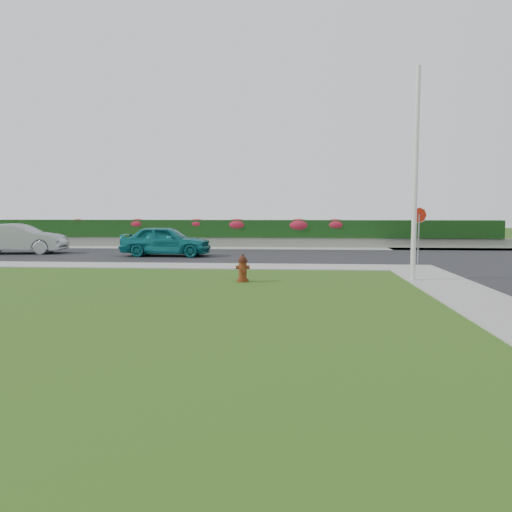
# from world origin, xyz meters

# --- Properties ---
(ground) EXTENTS (120.00, 120.00, 0.00)m
(ground) POSITION_xyz_m (0.00, 0.00, 0.00)
(ground) COLOR black
(ground) RESTS_ON ground
(street_far) EXTENTS (26.00, 8.00, 0.04)m
(street_far) POSITION_xyz_m (-5.00, 14.00, 0.02)
(street_far) COLOR black
(street_far) RESTS_ON ground
(sidewalk_far) EXTENTS (24.00, 2.00, 0.04)m
(sidewalk_far) POSITION_xyz_m (-6.00, 9.00, 0.02)
(sidewalk_far) COLOR gray
(sidewalk_far) RESTS_ON ground
(curb_corner) EXTENTS (2.00, 2.00, 0.04)m
(curb_corner) POSITION_xyz_m (7.00, 9.00, 0.02)
(curb_corner) COLOR gray
(curb_corner) RESTS_ON ground
(sidewalk_beyond) EXTENTS (34.00, 2.00, 0.04)m
(sidewalk_beyond) POSITION_xyz_m (-1.00, 19.00, 0.02)
(sidewalk_beyond) COLOR gray
(sidewalk_beyond) RESTS_ON ground
(retaining_wall) EXTENTS (34.00, 0.40, 0.60)m
(retaining_wall) POSITION_xyz_m (-1.00, 20.50, 0.30)
(retaining_wall) COLOR gray
(retaining_wall) RESTS_ON ground
(hedge) EXTENTS (32.00, 0.90, 1.10)m
(hedge) POSITION_xyz_m (-1.00, 20.60, 1.15)
(hedge) COLOR black
(hedge) RESTS_ON retaining_wall
(fire_hydrant) EXTENTS (0.45, 0.43, 0.88)m
(fire_hydrant) POSITION_xyz_m (0.75, 4.73, 0.42)
(fire_hydrant) COLOR #51160C
(fire_hydrant) RESTS_ON ground
(sedan_teal) EXTENTS (4.46, 1.90, 1.50)m
(sedan_teal) POSITION_xyz_m (-3.96, 13.21, 0.79)
(sedan_teal) COLOR #0E676B
(sedan_teal) RESTS_ON street_far
(sedan_silver) EXTENTS (4.89, 2.30, 1.55)m
(sedan_silver) POSITION_xyz_m (-12.03, 14.07, 0.82)
(sedan_silver) COLOR #989B9F
(sedan_silver) RESTS_ON street_far
(utility_pole) EXTENTS (0.16, 0.16, 6.75)m
(utility_pole) POSITION_xyz_m (6.19, 5.34, 3.37)
(utility_pole) COLOR silver
(utility_pole) RESTS_ON ground
(stop_sign) EXTENTS (0.65, 0.16, 2.41)m
(stop_sign) POSITION_xyz_m (7.48, 10.07, 1.78)
(stop_sign) COLOR slate
(stop_sign) RESTS_ON ground
(flower_clump_a) EXTENTS (1.02, 0.66, 0.51)m
(flower_clump_a) POSITION_xyz_m (-11.69, 20.50, 1.50)
(flower_clump_a) COLOR #BF203C
(flower_clump_a) RESTS_ON hedge
(flower_clump_b) EXTENTS (1.29, 0.83, 0.65)m
(flower_clump_b) POSITION_xyz_m (-7.71, 20.50, 1.44)
(flower_clump_b) COLOR #BF203C
(flower_clump_b) RESTS_ON hedge
(flower_clump_c) EXTENTS (1.23, 0.79, 0.61)m
(flower_clump_c) POSITION_xyz_m (-3.85, 20.50, 1.46)
(flower_clump_c) COLOR #BF203C
(flower_clump_c) RESTS_ON hedge
(flower_clump_d) EXTENTS (1.46, 0.94, 0.73)m
(flower_clump_d) POSITION_xyz_m (-1.27, 20.50, 1.41)
(flower_clump_d) COLOR #BF203C
(flower_clump_d) RESTS_ON hedge
(flower_clump_e) EXTENTS (1.57, 1.01, 0.78)m
(flower_clump_e) POSITION_xyz_m (2.60, 20.50, 1.39)
(flower_clump_e) COLOR #BF203C
(flower_clump_e) RESTS_ON hedge
(flower_clump_f) EXTENTS (1.40, 0.90, 0.70)m
(flower_clump_f) POSITION_xyz_m (4.90, 20.50, 1.42)
(flower_clump_f) COLOR #BF203C
(flower_clump_f) RESTS_ON hedge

